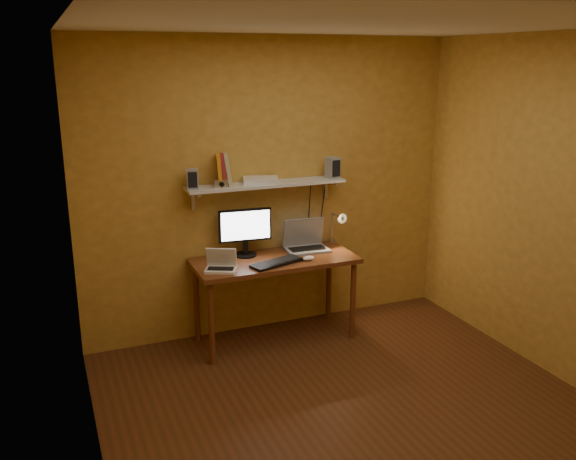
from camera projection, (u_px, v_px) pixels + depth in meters
name	position (u px, v px, depth m)	size (l,w,h in m)	color
room	(358.00, 234.00, 3.96)	(3.44, 3.24, 2.64)	#562B16
desk	(275.00, 268.00, 5.24)	(1.40, 0.60, 0.75)	brown
wall_shelf	(266.00, 185.00, 5.22)	(1.40, 0.25, 0.21)	silver
monitor	(245.00, 230.00, 5.23)	(0.46, 0.21, 0.42)	black
laptop	(305.00, 241.00, 5.45)	(0.39, 0.29, 0.28)	gray
netbook	(221.00, 264.00, 4.92)	(0.30, 0.26, 0.18)	white
keyboard	(277.00, 263.00, 5.07)	(0.46, 0.15, 0.02)	black
mouse	(309.00, 258.00, 5.16)	(0.10, 0.07, 0.04)	white
desk_lamp	(338.00, 224.00, 5.51)	(0.09, 0.23, 0.38)	silver
speaker_left	(193.00, 179.00, 4.95)	(0.09, 0.09, 0.16)	gray
speaker_right	(333.00, 168.00, 5.40)	(0.10, 0.10, 0.19)	gray
books	(224.00, 170.00, 5.06)	(0.18, 0.19, 0.27)	orange
shelf_camera	(221.00, 184.00, 5.00)	(0.12, 0.06, 0.07)	silver
router	(261.00, 180.00, 5.20)	(0.30, 0.20, 0.05)	white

